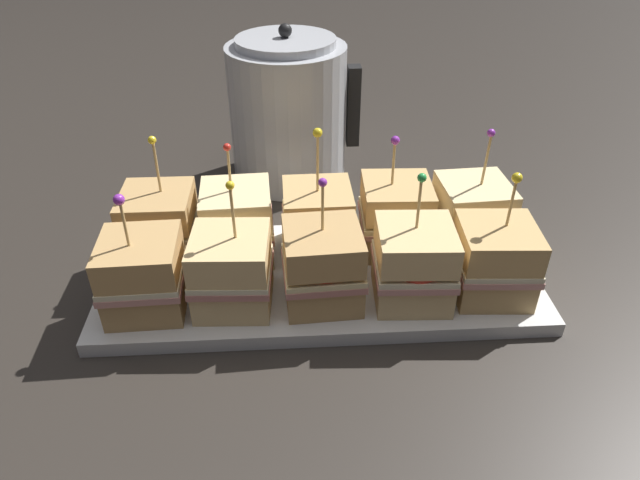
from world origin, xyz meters
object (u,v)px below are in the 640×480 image
kettle_steel (288,112)px  sandwich_front_far_right (494,260)px  sandwich_back_far_left (160,226)px  sandwich_front_center (325,266)px  serving_platter (320,278)px  sandwich_back_left (238,223)px  sandwich_back_right (395,216)px  sandwich_back_far_right (471,216)px  sandwich_front_left (232,271)px  sandwich_front_right (414,264)px  sandwich_back_center (317,220)px  sandwich_front_far_left (143,275)px

kettle_steel → sandwich_front_far_right: bearing=-56.4°
sandwich_back_far_left → sandwich_front_far_right: bearing=-13.4°
sandwich_front_center → serving_platter: bearing=92.9°
sandwich_back_left → sandwich_back_right: (0.20, 0.00, 0.00)m
serving_platter → sandwich_back_right: size_ratio=3.41×
sandwich_front_far_right → sandwich_back_far_left: sandwich_back_far_left is taller
sandwich_back_left → sandwich_back_right: size_ratio=0.99×
sandwich_back_far_left → sandwich_back_left: 0.10m
sandwich_back_right → sandwich_front_far_right: bearing=-45.4°
sandwich_back_right → sandwich_back_far_right: (0.10, -0.01, -0.00)m
serving_platter → sandwich_front_far_right: sandwich_front_far_right is taller
serving_platter → sandwich_front_left: (-0.10, -0.05, 0.05)m
sandwich_front_right → sandwich_back_center: (-0.10, 0.10, -0.00)m
serving_platter → sandwich_front_far_left: sandwich_front_far_left is taller
sandwich_back_right → sandwich_front_center: bearing=-134.3°
sandwich_back_far_right → sandwich_front_left: bearing=-162.4°
sandwich_front_right → sandwich_back_far_left: 0.31m
serving_platter → sandwich_back_left: sandwich_back_left is taller
sandwich_back_far_left → serving_platter: bearing=-13.3°
sandwich_back_far_left → sandwich_front_center: bearing=-25.5°
sandwich_front_left → sandwich_front_right: size_ratio=1.00×
sandwich_front_far_left → sandwich_front_far_right: 0.40m
sandwich_back_right → kettle_steel: bearing=118.2°
sandwich_front_left → sandwich_front_center: sandwich_front_left is taller
sandwich_back_center → sandwich_front_far_right: bearing=-26.4°
sandwich_back_far_left → sandwich_front_far_left: bearing=-91.6°
sandwich_front_far_right → sandwich_back_left: (-0.30, 0.10, 0.00)m
sandwich_front_far_right → sandwich_back_far_right: 0.09m
sandwich_front_far_left → sandwich_back_right: 0.32m
sandwich_back_right → sandwich_back_far_right: sandwich_back_far_right is taller
sandwich_front_right → sandwich_back_far_left: size_ratio=0.97×
sandwich_front_far_left → sandwich_back_far_right: size_ratio=0.90×
sandwich_front_far_right → sandwich_back_far_left: bearing=166.6°
sandwich_back_left → serving_platter: bearing=-25.4°
serving_platter → kettle_steel: size_ratio=2.17×
sandwich_back_left → kettle_steel: kettle_steel is taller
sandwich_front_right → sandwich_back_far_right: sandwich_back_far_right is taller
sandwich_front_center → kettle_steel: 0.35m
sandwich_front_left → sandwich_back_center: 0.14m
sandwich_front_far_right → sandwich_back_far_right: (-0.00, 0.09, 0.00)m
sandwich_front_far_right → sandwich_back_left: bearing=162.2°
sandwich_back_far_left → kettle_steel: kettle_steel is taller
serving_platter → sandwich_back_far_left: 0.21m
sandwich_back_left → sandwich_back_right: bearing=0.9°
sandwich_front_left → sandwich_back_far_left: 0.13m
sandwich_back_center → sandwich_front_left: bearing=-135.4°
sandwich_front_far_left → sandwich_back_far_right: 0.41m
sandwich_front_right → sandwich_back_center: sandwich_back_center is taller
sandwich_front_left → sandwich_front_far_right: sandwich_front_left is taller
sandwich_front_left → sandwich_back_far_right: size_ratio=0.95×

